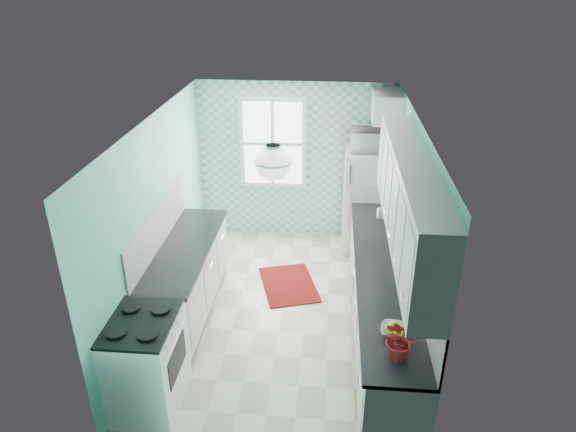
# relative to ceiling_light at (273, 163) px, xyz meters

# --- Properties ---
(floor) EXTENTS (3.00, 4.40, 0.02)m
(floor) POSITION_rel_ceiling_light_xyz_m (0.00, 0.80, -2.33)
(floor) COLOR beige
(floor) RESTS_ON ground
(ceiling) EXTENTS (3.00, 4.40, 0.02)m
(ceiling) POSITION_rel_ceiling_light_xyz_m (0.00, 0.80, 0.19)
(ceiling) COLOR white
(ceiling) RESTS_ON wall_back
(wall_back) EXTENTS (3.00, 0.02, 2.50)m
(wall_back) POSITION_rel_ceiling_light_xyz_m (0.00, 3.01, -1.07)
(wall_back) COLOR #62CBB5
(wall_back) RESTS_ON floor
(wall_front) EXTENTS (3.00, 0.02, 2.50)m
(wall_front) POSITION_rel_ceiling_light_xyz_m (0.00, -1.41, -1.07)
(wall_front) COLOR #62CBB5
(wall_front) RESTS_ON floor
(wall_left) EXTENTS (0.02, 4.40, 2.50)m
(wall_left) POSITION_rel_ceiling_light_xyz_m (-1.51, 0.80, -1.07)
(wall_left) COLOR #62CBB5
(wall_left) RESTS_ON floor
(wall_right) EXTENTS (0.02, 4.40, 2.50)m
(wall_right) POSITION_rel_ceiling_light_xyz_m (1.51, 0.80, -1.07)
(wall_right) COLOR #62CBB5
(wall_right) RESTS_ON floor
(accent_wall) EXTENTS (3.00, 0.01, 2.50)m
(accent_wall) POSITION_rel_ceiling_light_xyz_m (0.00, 2.99, -1.07)
(accent_wall) COLOR #6BC2B9
(accent_wall) RESTS_ON wall_back
(window) EXTENTS (1.04, 0.05, 1.44)m
(window) POSITION_rel_ceiling_light_xyz_m (-0.35, 2.96, -0.77)
(window) COLOR white
(window) RESTS_ON wall_back
(backsplash_right) EXTENTS (0.02, 3.60, 0.51)m
(backsplash_right) POSITION_rel_ceiling_light_xyz_m (1.49, 0.40, -1.13)
(backsplash_right) COLOR white
(backsplash_right) RESTS_ON wall_right
(backsplash_left) EXTENTS (0.02, 2.15, 0.51)m
(backsplash_left) POSITION_rel_ceiling_light_xyz_m (-1.49, 0.73, -1.13)
(backsplash_left) COLOR white
(backsplash_left) RESTS_ON wall_left
(upper_cabinets_right) EXTENTS (0.33, 3.20, 0.90)m
(upper_cabinets_right) POSITION_rel_ceiling_light_xyz_m (1.33, 0.20, -0.42)
(upper_cabinets_right) COLOR silver
(upper_cabinets_right) RESTS_ON wall_right
(upper_cabinet_fridge) EXTENTS (0.40, 0.74, 0.40)m
(upper_cabinet_fridge) POSITION_rel_ceiling_light_xyz_m (1.30, 2.63, -0.07)
(upper_cabinet_fridge) COLOR silver
(upper_cabinet_fridge) RESTS_ON wall_right
(ceiling_light) EXTENTS (0.34, 0.34, 0.35)m
(ceiling_light) POSITION_rel_ceiling_light_xyz_m (0.00, 0.00, 0.00)
(ceiling_light) COLOR silver
(ceiling_light) RESTS_ON ceiling
(base_cabinets_right) EXTENTS (0.60, 3.60, 0.90)m
(base_cabinets_right) POSITION_rel_ceiling_light_xyz_m (1.20, 0.40, -1.87)
(base_cabinets_right) COLOR white
(base_cabinets_right) RESTS_ON floor
(countertop_right) EXTENTS (0.63, 3.60, 0.04)m
(countertop_right) POSITION_rel_ceiling_light_xyz_m (1.19, 0.40, -1.40)
(countertop_right) COLOR black
(countertop_right) RESTS_ON base_cabinets_right
(base_cabinets_left) EXTENTS (0.60, 2.15, 0.90)m
(base_cabinets_left) POSITION_rel_ceiling_light_xyz_m (-1.20, 0.73, -1.87)
(base_cabinets_left) COLOR white
(base_cabinets_left) RESTS_ON floor
(countertop_left) EXTENTS (0.63, 2.15, 0.04)m
(countertop_left) POSITION_rel_ceiling_light_xyz_m (-1.19, 0.73, -1.40)
(countertop_left) COLOR black
(countertop_left) RESTS_ON base_cabinets_left
(fridge) EXTENTS (0.69, 0.69, 1.59)m
(fridge) POSITION_rel_ceiling_light_xyz_m (1.11, 2.61, -1.53)
(fridge) COLOR white
(fridge) RESTS_ON floor
(stove) EXTENTS (0.65, 0.81, 0.98)m
(stove) POSITION_rel_ceiling_light_xyz_m (-1.20, -0.81, -1.81)
(stove) COLOR white
(stove) RESTS_ON floor
(sink) EXTENTS (0.48, 0.40, 0.53)m
(sink) POSITION_rel_ceiling_light_xyz_m (1.20, 1.31, -1.39)
(sink) COLOR silver
(sink) RESTS_ON countertop_right
(rug) EXTENTS (0.96, 1.16, 0.02)m
(rug) POSITION_rel_ceiling_light_xyz_m (0.03, 1.41, -2.32)
(rug) COLOR #600007
(rug) RESTS_ON floor
(dish_towel) EXTENTS (0.08, 0.25, 0.39)m
(dish_towel) POSITION_rel_ceiling_light_xyz_m (0.89, 0.95, -1.84)
(dish_towel) COLOR #5DAD92
(dish_towel) RESTS_ON base_cabinets_right
(fruit_bowl) EXTENTS (0.31, 0.31, 0.07)m
(fruit_bowl) POSITION_rel_ceiling_light_xyz_m (1.20, -0.72, -1.35)
(fruit_bowl) COLOR white
(fruit_bowl) RESTS_ON countertop_right
(potted_plant) EXTENTS (0.38, 0.35, 0.37)m
(potted_plant) POSITION_rel_ceiling_light_xyz_m (1.20, -1.03, -1.20)
(potted_plant) COLOR red
(potted_plant) RESTS_ON countertop_right
(soap_bottle) EXTENTS (0.11, 0.11, 0.19)m
(soap_bottle) POSITION_rel_ceiling_light_xyz_m (1.25, 1.75, -1.29)
(soap_bottle) COLOR #9FB6C7
(soap_bottle) RESTS_ON countertop_right
(microwave) EXTENTS (0.57, 0.39, 0.31)m
(microwave) POSITION_rel_ceiling_light_xyz_m (1.11, 2.61, -0.57)
(microwave) COLOR white
(microwave) RESTS_ON fridge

